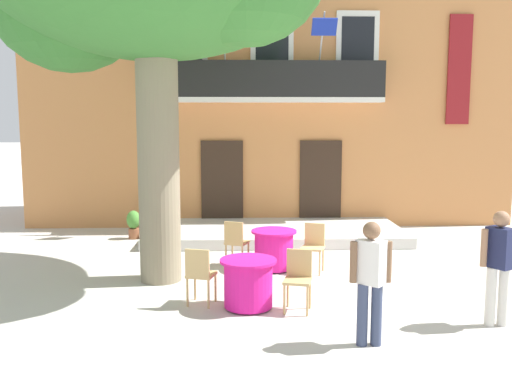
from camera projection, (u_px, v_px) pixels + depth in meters
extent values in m
plane|color=beige|center=(335.00, 280.00, 9.99)|extent=(120.00, 120.00, 0.00)
cube|color=#CC844C|center=(267.00, 89.00, 16.42)|extent=(13.00, 4.00, 7.50)
cube|color=#332319|center=(222.00, 184.00, 14.70)|extent=(1.10, 0.08, 2.30)
cube|color=#332319|center=(320.00, 184.00, 14.79)|extent=(1.10, 0.08, 2.30)
cube|color=silver|center=(186.00, 48.00, 14.20)|extent=(1.10, 0.08, 1.90)
cube|color=black|center=(186.00, 48.00, 14.17)|extent=(0.84, 0.04, 1.60)
cube|color=silver|center=(272.00, 48.00, 14.28)|extent=(1.10, 0.08, 1.90)
cube|color=black|center=(272.00, 48.00, 14.25)|extent=(0.84, 0.04, 1.60)
cube|color=silver|center=(357.00, 49.00, 14.35)|extent=(1.10, 0.08, 1.90)
cube|color=black|center=(358.00, 49.00, 14.32)|extent=(0.84, 0.04, 1.60)
cube|color=silver|center=(272.00, 100.00, 14.17)|extent=(5.60, 0.65, 0.12)
cube|color=black|center=(273.00, 79.00, 13.81)|extent=(5.60, 0.06, 0.90)
cylinder|color=#B2B2B7|center=(225.00, 42.00, 13.77)|extent=(0.04, 0.95, 1.33)
cube|color=red|center=(224.00, 26.00, 13.28)|extent=(0.60, 0.29, 0.38)
cylinder|color=#B2B2B7|center=(321.00, 42.00, 13.85)|extent=(0.04, 0.95, 1.33)
cube|color=#192D9E|center=(324.00, 27.00, 13.37)|extent=(0.60, 0.29, 0.38)
cylinder|color=#995638|center=(181.00, 92.00, 14.09)|extent=(0.29, 0.29, 0.27)
ellipsoid|color=#38843D|center=(181.00, 81.00, 14.05)|extent=(0.38, 0.38, 0.26)
cylinder|color=#995638|center=(227.00, 92.00, 14.13)|extent=(0.35, 0.35, 0.26)
ellipsoid|color=#38843D|center=(227.00, 77.00, 14.08)|extent=(0.45, 0.45, 0.49)
cylinder|color=#47423D|center=(272.00, 92.00, 14.16)|extent=(0.32, 0.32, 0.30)
ellipsoid|color=#4C8E38|center=(272.00, 75.00, 14.11)|extent=(0.41, 0.41, 0.50)
cylinder|color=#995638|center=(318.00, 92.00, 14.20)|extent=(0.30, 0.30, 0.30)
ellipsoid|color=#2D7533|center=(318.00, 79.00, 14.16)|extent=(0.39, 0.39, 0.31)
cylinder|color=#47423D|center=(362.00, 91.00, 14.24)|extent=(0.33, 0.33, 0.34)
ellipsoid|color=#2D7533|center=(363.00, 78.00, 14.20)|extent=(0.43, 0.43, 0.32)
cube|color=maroon|center=(459.00, 70.00, 14.49)|extent=(0.60, 0.06, 2.80)
cube|color=silver|center=(275.00, 233.00, 13.55)|extent=(6.10, 2.73, 0.25)
cylinder|color=#7F755B|center=(159.00, 169.00, 9.74)|extent=(0.72, 0.72, 3.99)
cylinder|color=#DB1984|center=(248.00, 284.00, 8.47)|extent=(0.74, 0.74, 0.68)
cylinder|color=#DB1984|center=(248.00, 261.00, 8.42)|extent=(0.86, 0.86, 0.04)
cylinder|color=#2D2823|center=(248.00, 307.00, 8.51)|extent=(0.44, 0.44, 0.03)
cylinder|color=tan|center=(307.00, 301.00, 8.13)|extent=(0.04, 0.04, 0.45)
cylinder|color=tan|center=(284.00, 300.00, 8.20)|extent=(0.04, 0.04, 0.45)
cylinder|color=tan|center=(310.00, 294.00, 8.46)|extent=(0.04, 0.04, 0.45)
cylinder|color=tan|center=(288.00, 293.00, 8.53)|extent=(0.04, 0.04, 0.45)
cube|color=tan|center=(297.00, 281.00, 8.30)|extent=(0.48, 0.48, 0.04)
cube|color=tan|center=(299.00, 263.00, 8.45)|extent=(0.38, 0.13, 0.42)
cylinder|color=tan|center=(195.00, 286.00, 8.87)|extent=(0.04, 0.04, 0.45)
cylinder|color=tan|center=(215.00, 288.00, 8.79)|extent=(0.04, 0.04, 0.45)
cylinder|color=tan|center=(187.00, 293.00, 8.54)|extent=(0.04, 0.04, 0.45)
cylinder|color=tan|center=(208.00, 294.00, 8.46)|extent=(0.04, 0.04, 0.45)
cube|color=tan|center=(201.00, 275.00, 8.63)|extent=(0.49, 0.49, 0.04)
cube|color=tan|center=(197.00, 263.00, 8.43)|extent=(0.38, 0.14, 0.42)
cylinder|color=#DB1984|center=(274.00, 250.00, 10.65)|extent=(0.74, 0.74, 0.68)
cylinder|color=#DB1984|center=(274.00, 231.00, 10.61)|extent=(0.86, 0.86, 0.04)
cylinder|color=#2D2823|center=(274.00, 269.00, 10.70)|extent=(0.44, 0.44, 0.03)
cylinder|color=tan|center=(320.00, 264.00, 10.24)|extent=(0.04, 0.04, 0.45)
cylinder|color=tan|center=(302.00, 262.00, 10.34)|extent=(0.04, 0.04, 0.45)
cylinder|color=tan|center=(323.00, 259.00, 10.56)|extent=(0.04, 0.04, 0.45)
cylinder|color=tan|center=(305.00, 258.00, 10.66)|extent=(0.04, 0.04, 0.45)
cube|color=tan|center=(313.00, 248.00, 10.42)|extent=(0.51, 0.51, 0.04)
cube|color=tan|center=(315.00, 234.00, 10.56)|extent=(0.37, 0.16, 0.42)
cylinder|color=tan|center=(232.00, 252.00, 11.13)|extent=(0.04, 0.04, 0.45)
cylinder|color=tan|center=(248.00, 253.00, 11.02)|extent=(0.04, 0.04, 0.45)
cylinder|color=tan|center=(226.00, 256.00, 10.81)|extent=(0.04, 0.04, 0.45)
cylinder|color=tan|center=(242.00, 257.00, 10.70)|extent=(0.04, 0.04, 0.45)
cube|color=tan|center=(237.00, 242.00, 10.89)|extent=(0.52, 0.52, 0.04)
cube|color=tan|center=(234.00, 233.00, 10.69)|extent=(0.37, 0.18, 0.42)
cylinder|color=#995638|center=(134.00, 234.00, 13.44)|extent=(0.25, 0.25, 0.25)
ellipsoid|color=#4C8E38|center=(133.00, 220.00, 13.40)|extent=(0.33, 0.33, 0.44)
cylinder|color=#384260|center=(362.00, 315.00, 7.06)|extent=(0.14, 0.14, 0.81)
cylinder|color=#384260|center=(376.00, 314.00, 7.07)|extent=(0.14, 0.14, 0.81)
cube|color=white|center=(371.00, 262.00, 6.98)|extent=(0.40, 0.39, 0.56)
sphere|color=brown|center=(372.00, 230.00, 6.93)|extent=(0.22, 0.22, 0.22)
cylinder|color=brown|center=(353.00, 262.00, 6.97)|extent=(0.09, 0.09, 0.52)
cylinder|color=brown|center=(388.00, 262.00, 6.98)|extent=(0.09, 0.09, 0.52)
cylinder|color=silver|center=(491.00, 297.00, 7.73)|extent=(0.14, 0.14, 0.83)
cylinder|color=silver|center=(503.00, 297.00, 7.74)|extent=(0.14, 0.14, 0.83)
cube|color=#1E2347|center=(500.00, 248.00, 7.65)|extent=(0.36, 0.40, 0.56)
sphere|color=#9E7051|center=(501.00, 219.00, 7.59)|extent=(0.22, 0.22, 0.22)
cylinder|color=#9E7051|center=(484.00, 248.00, 7.64)|extent=(0.09, 0.09, 0.52)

